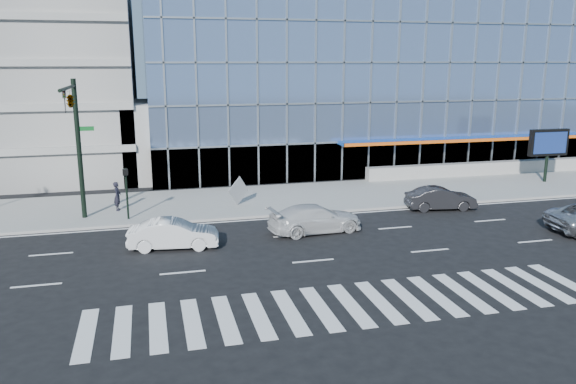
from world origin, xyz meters
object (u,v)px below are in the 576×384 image
white_sedan (173,234)px  tilted_panel (238,191)px  traffic_signal (73,117)px  ped_signal_post (126,186)px  pedestrian (117,196)px  dark_sedan (441,198)px  marquee_sign (548,144)px  white_suv (315,219)px

white_sedan → tilted_panel: tilted_panel is taller
traffic_signal → tilted_panel: 10.79m
ped_signal_post → pedestrian: 2.59m
white_sedan → dark_sedan: size_ratio=1.03×
traffic_signal → dark_sedan: size_ratio=1.86×
marquee_sign → white_suv: (-20.57, -7.61, -2.32)m
marquee_sign → white_sedan: size_ratio=0.90×
white_suv → tilted_panel: tilted_panel is taller
pedestrian → tilted_panel: 7.42m
ped_signal_post → pedestrian: (-0.65, 2.25, -1.10)m
pedestrian → tilted_panel: (7.41, -0.46, 0.02)m
white_suv → white_sedan: size_ratio=1.17×
dark_sedan → traffic_signal: bearing=93.6°
marquee_sign → tilted_panel: marquee_sign is taller
traffic_signal → ped_signal_post: size_ratio=2.67×
traffic_signal → white_sedan: bearing=-46.5°
white_suv → dark_sedan: size_ratio=1.21×
white_sedan → pedestrian: bearing=28.0°
ped_signal_post → marquee_sign: 30.67m
white_suv → pedestrian: pedestrian is taller
marquee_sign → tilted_panel: bearing=-177.0°
white_sedan → dark_sedan: (16.62, 3.50, -0.02)m
ped_signal_post → tilted_panel: ped_signal_post is taller
traffic_signal → tilted_panel: size_ratio=6.15×
traffic_signal → pedestrian: (1.85, 2.62, -5.13)m
pedestrian → white_sedan: bearing=-151.3°
marquee_sign → white_suv: bearing=-159.7°
white_suv → tilted_panel: size_ratio=3.98×
ped_signal_post → white_sedan: (2.31, -5.44, -1.41)m
traffic_signal → white_sedan: (4.81, -5.07, -5.44)m
white_sedan → pedestrian: pedestrian is taller
marquee_sign → white_sedan: bearing=-163.2°
white_suv → marquee_sign: bearing=-76.5°
ped_signal_post → dark_sedan: size_ratio=0.70×
dark_sedan → marquee_sign: bearing=-58.8°
white_suv → white_sedan: bearing=89.8°
traffic_signal → marquee_sign: (33.00, 3.42, -3.10)m
white_suv → pedestrian: (-10.58, 6.80, 0.29)m
ped_signal_post → marquee_sign: marquee_sign is taller
marquee_sign → traffic_signal: bearing=-174.1°
traffic_signal → pedestrian: 6.05m
marquee_sign → white_suv: marquee_sign is taller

